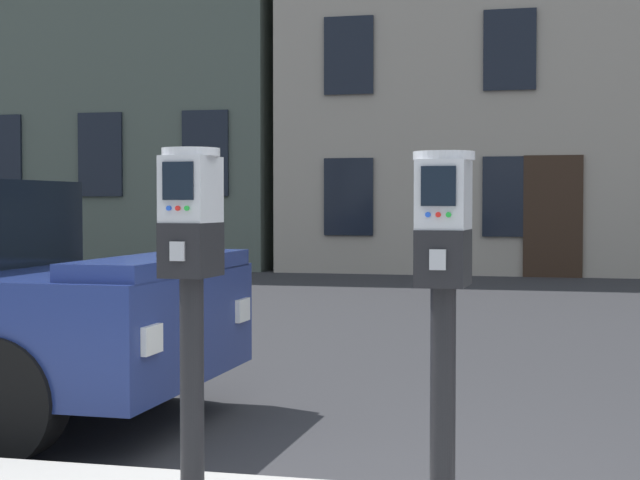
% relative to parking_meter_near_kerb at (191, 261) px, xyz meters
% --- Properties ---
extents(parking_meter_near_kerb, '(0.23, 0.26, 1.35)m').
position_rel_parking_meter_near_kerb_xyz_m(parking_meter_near_kerb, '(0.00, 0.00, 0.00)').
color(parking_meter_near_kerb, black).
rests_on(parking_meter_near_kerb, sidewalk_slab).
extents(parking_meter_twin_adjacent, '(0.23, 0.26, 1.32)m').
position_rel_parking_meter_near_kerb_xyz_m(parking_meter_twin_adjacent, '(0.94, -0.00, -0.02)').
color(parking_meter_twin_adjacent, black).
rests_on(parking_meter_twin_adjacent, sidewalk_slab).
extents(townhouse_grey_stucco, '(8.51, 6.41, 10.13)m').
position_rel_parking_meter_near_kerb_xyz_m(townhouse_grey_stucco, '(0.51, 17.11, 4.00)').
color(townhouse_grey_stucco, '#9E9384').
rests_on(townhouse_grey_stucco, ground_plane).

